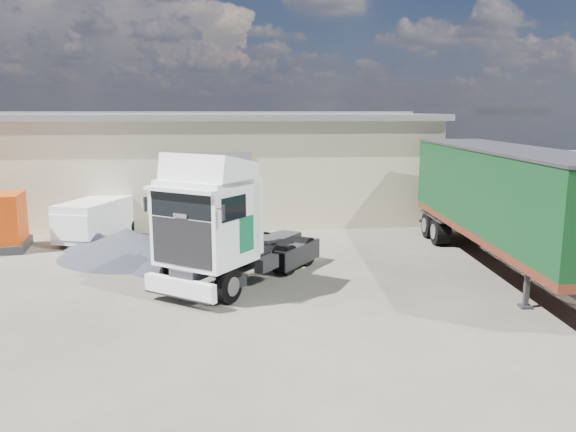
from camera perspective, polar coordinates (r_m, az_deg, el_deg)
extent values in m
plane|color=#2C2923|center=(16.33, -2.23, -8.84)|extent=(120.00, 120.00, 0.00)
cube|color=#C5B897|center=(31.92, -14.98, 4.96)|extent=(30.00, 12.00, 5.00)
cube|color=slate|center=(31.78, -15.21, 9.72)|extent=(30.60, 12.60, 0.30)
cube|color=slate|center=(25.64, -8.14, 2.34)|extent=(4.00, 0.08, 3.60)
cube|color=slate|center=(31.78, -15.22, 10.08)|extent=(30.60, 0.40, 0.15)
cube|color=#954326|center=(25.08, 24.01, 0.07)|extent=(0.35, 26.00, 2.50)
cylinder|color=black|center=(16.90, -8.91, -6.48)|extent=(2.50, 2.20, 1.01)
cylinder|color=black|center=(19.50, -2.72, -4.05)|extent=(2.54, 2.23, 1.01)
cylinder|color=black|center=(20.60, -0.70, -3.24)|extent=(2.54, 2.23, 1.01)
cube|color=#2D2D30|center=(18.57, -4.49, -3.70)|extent=(4.40, 5.61, 0.29)
cube|color=white|center=(16.23, -10.94, -7.20)|extent=(2.11, 1.62, 0.53)
cube|color=white|center=(16.74, -8.36, -0.74)|extent=(3.22, 3.18, 2.34)
cube|color=black|center=(16.00, -10.77, -2.66)|extent=(1.74, 1.28, 1.34)
cube|color=black|center=(15.81, -10.85, 1.06)|extent=(1.77, 1.30, 0.72)
cube|color=white|center=(16.67, -8.09, 4.45)|extent=(3.01, 2.89, 1.17)
cube|color=#0D5D39|center=(17.84, -10.59, -0.97)|extent=(0.43, 0.59, 1.05)
cube|color=#0D5D39|center=(16.40, -4.21, -1.83)|extent=(0.43, 0.59, 1.05)
cylinder|color=#2D2D30|center=(19.52, -2.43, -2.36)|extent=(1.47, 1.47, 0.11)
cube|color=#2D2D30|center=(17.11, 23.07, -6.76)|extent=(0.34, 0.34, 1.16)
cylinder|color=black|center=(24.89, 17.10, -1.18)|extent=(2.75, 1.29, 1.11)
cube|color=#2D2D30|center=(20.92, 20.93, -2.50)|extent=(1.68, 12.65, 0.37)
cube|color=#5B2314|center=(20.85, 20.99, -1.57)|extent=(3.46, 12.77, 0.25)
cube|color=black|center=(20.61, 21.26, 2.50)|extent=(3.46, 12.77, 2.73)
cube|color=#2D2D30|center=(20.48, 21.52, 6.34)|extent=(3.53, 12.83, 0.08)
cylinder|color=black|center=(24.31, -20.40, -2.27)|extent=(1.86, 1.15, 0.60)
cylinder|color=black|center=(26.74, -16.95, -0.94)|extent=(1.86, 1.15, 0.60)
cube|color=white|center=(25.39, -18.68, -0.12)|extent=(3.02, 4.55, 1.56)
cube|color=white|center=(23.97, -20.86, -0.97)|extent=(1.87, 1.33, 1.01)
cube|color=black|center=(24.03, -20.69, 0.29)|extent=(1.54, 0.59, 0.55)
cone|color=black|center=(21.90, -16.02, -2.67)|extent=(7.10, 7.10, 1.13)
cone|color=black|center=(19.99, -12.77, -4.60)|extent=(2.66, 2.66, 0.57)
cone|color=black|center=(23.80, -18.98, -2.35)|extent=(3.26, 3.26, 0.68)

